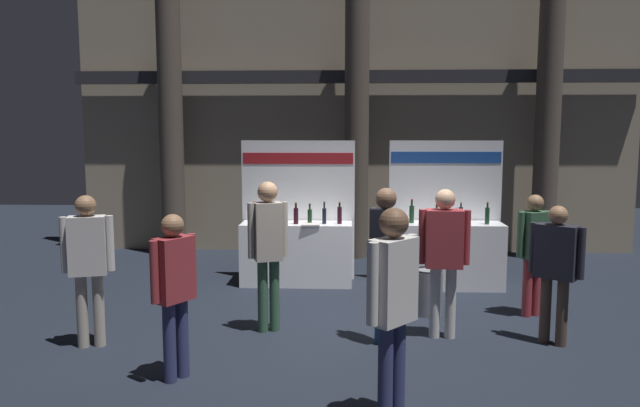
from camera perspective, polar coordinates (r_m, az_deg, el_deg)
ground_plane at (r=7.63m, az=3.92°, el=-11.57°), size 24.00×24.00×0.00m
hall_colonnade at (r=12.02m, az=3.49°, el=10.09°), size 11.08×1.05×6.31m
exhibitor_booth_0 at (r=9.54m, az=-2.21°, el=-4.17°), size 1.83×0.70×2.27m
exhibitor_booth_1 at (r=9.53m, az=11.99°, el=-4.26°), size 1.77×0.66×2.27m
trash_bin at (r=8.12m, az=10.23°, el=-8.27°), size 0.39×0.39×0.61m
visitor_0 at (r=6.75m, az=6.26°, el=-4.77°), size 0.36×0.39×1.79m
visitor_1 at (r=5.96m, az=-13.73°, el=-7.42°), size 0.38×0.48×1.63m
visitor_2 at (r=7.08m, az=11.75°, el=-4.21°), size 0.59×0.29×1.76m
visitor_3 at (r=7.25m, az=21.59°, el=-5.28°), size 0.50×0.44×1.59m
visitor_4 at (r=7.14m, az=-21.26°, el=-4.80°), size 0.55×0.32×1.72m
visitor_5 at (r=8.27m, az=19.70°, el=-3.74°), size 0.46×0.37×1.61m
visitor_6 at (r=4.91m, az=6.96°, el=-8.81°), size 0.43×0.45×1.81m
visitor_7 at (r=7.18m, az=-4.97°, el=-3.79°), size 0.47×0.32×1.83m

